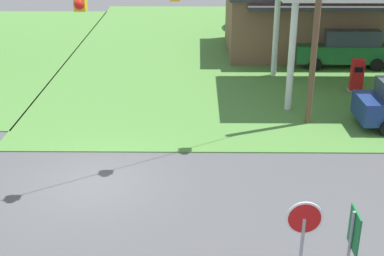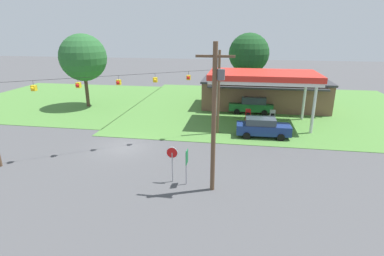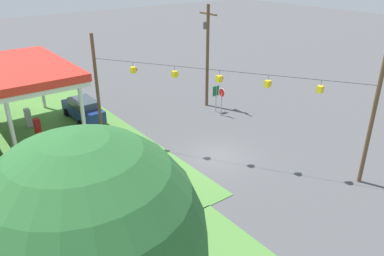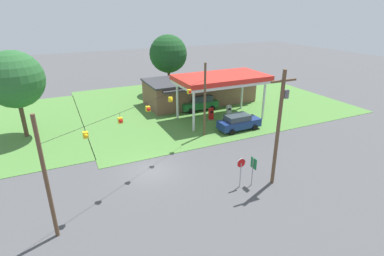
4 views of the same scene
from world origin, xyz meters
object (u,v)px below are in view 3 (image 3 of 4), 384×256
object	(u,v)px
fuel_pump_far	(28,118)
tree_west_verge	(89,244)
fuel_pump_near	(38,129)
stop_sign_roadside	(222,96)
utility_pole_main	(207,51)
car_at_pumps_front	(83,109)
gas_station_canopy	(23,71)
route_sign	(216,93)

from	to	relation	value
fuel_pump_far	tree_west_verge	bearing A→B (deg)	170.15
tree_west_verge	fuel_pump_near	bearing A→B (deg)	-11.04
fuel_pump_near	stop_sign_roadside	distance (m)	15.07
fuel_pump_far	utility_pole_main	world-z (taller)	utility_pole_main
fuel_pump_far	tree_west_verge	distance (m)	24.19
car_at_pumps_front	stop_sign_roadside	size ratio (longest dim) A/B	2.00
fuel_pump_near	fuel_pump_far	xyz separation A→B (m)	(2.57, 0.00, 0.00)
stop_sign_roadside	gas_station_canopy	bearing A→B (deg)	-114.35
utility_pole_main	gas_station_canopy	bearing A→B (deg)	76.12
fuel_pump_far	stop_sign_roadside	size ratio (longest dim) A/B	0.62
fuel_pump_near	stop_sign_roadside	size ratio (longest dim) A/B	0.62
fuel_pump_near	route_sign	bearing A→B (deg)	-106.01
fuel_pump_near	route_sign	world-z (taller)	route_sign
stop_sign_roadside	utility_pole_main	xyz separation A→B (m)	(2.76, -0.58, 3.29)
fuel_pump_far	tree_west_verge	xyz separation A→B (m)	(-23.19, 4.03, 5.56)
gas_station_canopy	utility_pole_main	xyz separation A→B (m)	(-3.63, -14.71, 0.09)
gas_station_canopy	fuel_pump_near	size ratio (longest dim) A/B	7.05
tree_west_verge	fuel_pump_far	bearing A→B (deg)	-9.85
gas_station_canopy	route_sign	world-z (taller)	gas_station_canopy
fuel_pump_near	car_at_pumps_front	bearing A→B (deg)	-72.81
utility_pole_main	tree_west_verge	xyz separation A→B (m)	(-18.28, 18.74, 1.19)
car_at_pumps_front	utility_pole_main	size ratio (longest dim) A/B	0.55
fuel_pump_far	gas_station_canopy	bearing A→B (deg)	179.93
gas_station_canopy	route_sign	size ratio (longest dim) A/B	4.59
gas_station_canopy	fuel_pump_far	size ratio (longest dim) A/B	7.05
fuel_pump_far	route_sign	bearing A→B (deg)	-114.98
fuel_pump_near	car_at_pumps_front	xyz separation A→B (m)	(1.30, -4.19, 0.22)
route_sign	stop_sign_roadside	bearing A→B (deg)	168.36
fuel_pump_near	utility_pole_main	size ratio (longest dim) A/B	0.17
fuel_pump_near	fuel_pump_far	world-z (taller)	same
gas_station_canopy	utility_pole_main	distance (m)	15.15
car_at_pumps_front	fuel_pump_near	bearing A→B (deg)	106.08
stop_sign_roadside	route_sign	bearing A→B (deg)	168.36
gas_station_canopy	fuel_pump_far	bearing A→B (deg)	-0.07
fuel_pump_far	fuel_pump_near	bearing A→B (deg)	180.00
utility_pole_main	tree_west_verge	distance (m)	26.20
route_sign	utility_pole_main	world-z (taller)	utility_pole_main
gas_station_canopy	fuel_pump_near	bearing A→B (deg)	-179.93
gas_station_canopy	stop_sign_roadside	distance (m)	15.84
route_sign	gas_station_canopy	bearing A→B (deg)	69.38
car_at_pumps_front	tree_west_verge	xyz separation A→B (m)	(-21.92, 8.22, 5.33)
fuel_pump_near	tree_west_verge	xyz separation A→B (m)	(-20.63, 4.03, 5.56)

